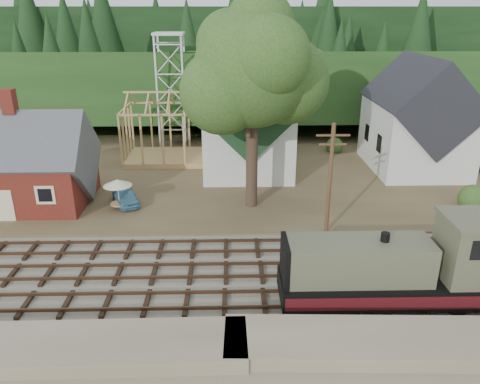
{
  "coord_description": "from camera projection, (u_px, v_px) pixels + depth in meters",
  "views": [
    {
      "loc": [
        0.31,
        -24.0,
        14.89
      ],
      "look_at": [
        1.01,
        6.0,
        3.0
      ],
      "focal_mm": 35.0,
      "sensor_mm": 36.0,
      "label": 1
    }
  ],
  "objects": [
    {
      "name": "ground",
      "position": [
        225.0,
        276.0,
        27.78
      ],
      "size": [
        140.0,
        140.0,
        0.0
      ],
      "primitive_type": "plane",
      "color": "#384C1E",
      "rests_on": "ground"
    },
    {
      "name": "embankment",
      "position": [
        224.0,
        383.0,
        19.88
      ],
      "size": [
        64.0,
        5.0,
        1.6
      ],
      "primitive_type": "cube",
      "color": "#7F7259",
      "rests_on": "ground"
    },
    {
      "name": "railroad_bed",
      "position": [
        225.0,
        275.0,
        27.75
      ],
      "size": [
        64.0,
        11.0,
        0.16
      ],
      "primitive_type": "cube",
      "color": "#726B5B",
      "rests_on": "ground"
    },
    {
      "name": "village_flat",
      "position": [
        227.0,
        174.0,
        44.46
      ],
      "size": [
        64.0,
        26.0,
        0.3
      ],
      "primitive_type": "cube",
      "color": "brown",
      "rests_on": "ground"
    },
    {
      "name": "hillside",
      "position": [
        227.0,
        119.0,
        66.82
      ],
      "size": [
        70.0,
        28.96,
        12.74
      ],
      "primitive_type": "cube",
      "rotation": [
        -0.17,
        0.0,
        0.0
      ],
      "color": "#1E3F19",
      "rests_on": "ground"
    },
    {
      "name": "ridge",
      "position": [
        227.0,
        99.0,
        81.69
      ],
      "size": [
        80.0,
        20.0,
        12.0
      ],
      "primitive_type": "cube",
      "color": "black",
      "rests_on": "ground"
    },
    {
      "name": "depot",
      "position": [
        21.0,
        168.0,
        36.48
      ],
      "size": [
        10.8,
        7.41,
        9.0
      ],
      "color": "#541E13",
      "rests_on": "village_flat"
    },
    {
      "name": "church",
      "position": [
        247.0,
        117.0,
        44.21
      ],
      "size": [
        8.4,
        15.17,
        13.0
      ],
      "color": "silver",
      "rests_on": "village_flat"
    },
    {
      "name": "farmhouse",
      "position": [
        417.0,
        121.0,
        44.04
      ],
      "size": [
        8.4,
        10.8,
        10.6
      ],
      "color": "silver",
      "rests_on": "village_flat"
    },
    {
      "name": "timber_frame",
      "position": [
        167.0,
        132.0,
        46.9
      ],
      "size": [
        8.2,
        6.2,
        6.99
      ],
      "color": "tan",
      "rests_on": "village_flat"
    },
    {
      "name": "lattice_tower",
      "position": [
        170.0,
        56.0,
        49.98
      ],
      "size": [
        3.2,
        3.2,
        12.12
      ],
      "color": "silver",
      "rests_on": "village_flat"
    },
    {
      "name": "big_tree",
      "position": [
        255.0,
        77.0,
        33.44
      ],
      "size": [
        10.9,
        8.4,
        14.7
      ],
      "color": "#38281E",
      "rests_on": "village_flat"
    },
    {
      "name": "telegraph_pole_near",
      "position": [
        330.0,
        178.0,
        31.2
      ],
      "size": [
        2.2,
        0.28,
        8.0
      ],
      "color": "#4C331E",
      "rests_on": "ground"
    },
    {
      "name": "locomotive",
      "position": [
        410.0,
        269.0,
        24.4
      ],
      "size": [
        12.37,
        3.09,
        4.94
      ],
      "color": "black",
      "rests_on": "railroad_bed"
    },
    {
      "name": "car_blue",
      "position": [
        125.0,
        196.0,
        37.08
      ],
      "size": [
        3.07,
        4.24,
        1.34
      ],
      "primitive_type": "imported",
      "rotation": [
        0.0,
        0.0,
        0.43
      ],
      "color": "#599ABF",
      "rests_on": "village_flat"
    },
    {
      "name": "patio_set",
      "position": [
        118.0,
        184.0,
        35.56
      ],
      "size": [
        2.17,
        2.17,
        2.42
      ],
      "color": "silver",
      "rests_on": "village_flat"
    }
  ]
}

